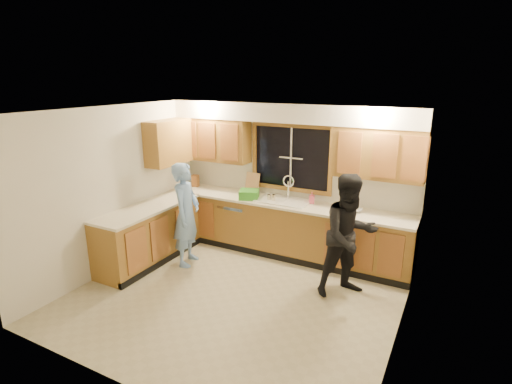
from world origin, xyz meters
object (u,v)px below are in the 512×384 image
at_px(dish_crate, 249,194).
at_px(soap_bottle, 312,198).
at_px(dishwasher, 239,222).
at_px(sink, 283,205).
at_px(woman, 349,236).
at_px(knife_block, 195,181).
at_px(bowl, 356,210).
at_px(man, 186,214).
at_px(stove, 123,247).

distance_m(dish_crate, soap_bottle, 1.05).
bearing_deg(dishwasher, sink, 0.99).
bearing_deg(woman, knife_block, 118.60).
bearing_deg(bowl, dish_crate, -174.88).
relative_size(man, dish_crate, 5.24).
bearing_deg(woman, dish_crate, 114.74).
bearing_deg(bowl, knife_block, 179.03).
bearing_deg(sink, knife_block, 177.18).
relative_size(man, soap_bottle, 8.64).
height_order(man, bowl, man).
height_order(sink, soap_bottle, sink).
height_order(woman, bowl, woman).
bearing_deg(dish_crate, woman, -19.44).
relative_size(dishwasher, bowl, 4.25).
height_order(knife_block, bowl, knife_block).
bearing_deg(woman, soap_bottle, 87.95).
bearing_deg(woman, stove, 152.58).
bearing_deg(sink, man, -138.79).
distance_m(dishwasher, woman, 2.34).
relative_size(stove, man, 0.55).
height_order(dishwasher, woman, woman).
bearing_deg(soap_bottle, woman, -46.23).
height_order(stove, woman, woman).
xyz_separation_m(knife_block, bowl, (3.03, -0.05, -0.09)).
distance_m(dishwasher, stove, 2.04).
xyz_separation_m(man, knife_block, (-0.64, 1.14, 0.21)).
bearing_deg(stove, sink, 45.39).
xyz_separation_m(knife_block, dish_crate, (1.26, -0.21, -0.04)).
relative_size(dishwasher, dish_crate, 2.61).
relative_size(stove, bowl, 4.67).
distance_m(soap_bottle, bowl, 0.75).
height_order(knife_block, soap_bottle, knife_block).
height_order(dish_crate, soap_bottle, soap_bottle).
bearing_deg(bowl, stove, -148.07).
bearing_deg(stove, man, 52.11).
relative_size(sink, woman, 0.51).
height_order(sink, bowl, sink).
xyz_separation_m(sink, man, (-1.19, -1.04, -0.04)).
distance_m(stove, man, 1.06).
bearing_deg(stove, woman, 18.39).
bearing_deg(dish_crate, stove, -125.60).
distance_m(stove, bowl, 3.56).
distance_m(sink, bowl, 1.19).
bearing_deg(knife_block, dishwasher, -18.03).
xyz_separation_m(dishwasher, man, (-0.34, -1.03, 0.41)).
bearing_deg(bowl, soap_bottle, 173.86).
height_order(dishwasher, dish_crate, dish_crate).
height_order(sink, knife_block, sink).
bearing_deg(woman, man, 140.02).
relative_size(sink, dish_crate, 2.74).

